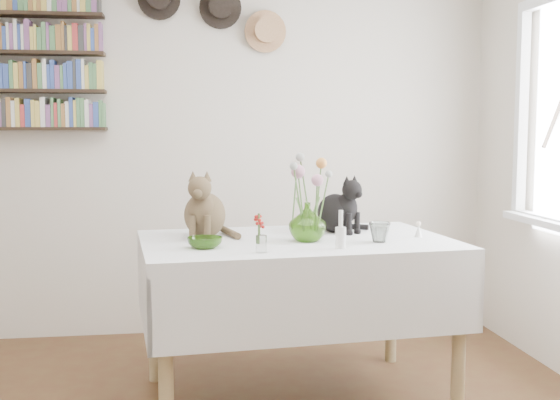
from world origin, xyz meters
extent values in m
cube|color=beige|center=(0.00, 2.27, 1.25)|extent=(4.04, 0.04, 2.54)
cube|color=white|center=(1.97, 1.53, 1.50)|extent=(0.06, 0.06, 1.20)
cube|color=white|center=(0.45, 0.95, 0.80)|extent=(1.65, 1.14, 0.07)
cylinder|color=tan|center=(-0.21, 0.47, 0.39)|extent=(0.07, 0.07, 0.77)
cylinder|color=tan|center=(1.19, 0.59, 0.39)|extent=(0.07, 0.07, 0.77)
cylinder|color=tan|center=(-0.29, 1.31, 0.39)|extent=(0.07, 0.07, 0.77)
cylinder|color=tan|center=(1.11, 1.44, 0.39)|extent=(0.07, 0.07, 0.77)
imported|color=#74B138|center=(0.49, 0.87, 0.94)|extent=(0.21, 0.21, 0.20)
imported|color=#74B138|center=(-0.02, 0.74, 0.86)|extent=(0.19, 0.19, 0.05)
imported|color=white|center=(0.84, 0.80, 0.89)|extent=(0.11, 0.11, 0.10)
cylinder|color=white|center=(0.61, 0.64, 0.89)|extent=(0.05, 0.05, 0.10)
cylinder|color=white|center=(0.61, 0.64, 0.98)|extent=(0.02, 0.02, 0.08)
cylinder|color=white|center=(0.23, 0.59, 0.88)|extent=(0.05, 0.05, 0.08)
cone|color=white|center=(1.09, 0.92, 0.87)|extent=(0.04, 0.04, 0.06)
sphere|color=beige|center=(1.09, 0.92, 0.91)|extent=(0.03, 0.03, 0.03)
cylinder|color=#4C7233|center=(0.46, 0.88, 1.04)|extent=(0.01, 0.01, 0.30)
sphere|color=#C8839C|center=(0.46, 0.88, 1.19)|extent=(0.07, 0.07, 0.07)
cylinder|color=#4C7233|center=(0.53, 0.85, 1.02)|extent=(0.01, 0.01, 0.26)
sphere|color=#C8839C|center=(0.53, 0.85, 1.15)|extent=(0.06, 0.06, 0.06)
cylinder|color=#4C7233|center=(0.55, 0.90, 1.06)|extent=(0.01, 0.01, 0.34)
sphere|color=orange|center=(0.55, 0.90, 1.23)|extent=(0.06, 0.06, 0.06)
cylinder|color=#4C7233|center=(0.43, 0.91, 1.04)|extent=(0.01, 0.01, 0.31)
sphere|color=orange|center=(0.43, 0.91, 1.20)|extent=(0.05, 0.05, 0.05)
cylinder|color=#4C7233|center=(0.49, 0.92, 1.07)|extent=(0.01, 0.01, 0.37)
sphere|color=#999E93|center=(0.49, 0.92, 1.26)|extent=(0.04, 0.04, 0.04)
cylinder|color=#4C7233|center=(0.44, 0.84, 1.05)|extent=(0.01, 0.01, 0.33)
sphere|color=#999E93|center=(0.44, 0.84, 1.22)|extent=(0.04, 0.04, 0.04)
cylinder|color=#4C7233|center=(0.56, 0.83, 1.03)|extent=(0.01, 0.01, 0.29)
sphere|color=#999E93|center=(0.56, 0.83, 1.18)|extent=(0.04, 0.04, 0.04)
cube|color=black|center=(-1.10, 2.16, 1.40)|extent=(1.00, 0.16, 0.02)
cube|color=black|center=(-1.10, 2.16, 1.64)|extent=(1.00, 0.16, 0.02)
cube|color=black|center=(-1.10, 2.16, 1.88)|extent=(1.00, 0.16, 0.02)
cube|color=black|center=(-1.10, 2.16, 2.12)|extent=(1.00, 0.16, 0.02)
cylinder|color=black|center=(0.15, 2.21, 2.20)|extent=(0.28, 0.02, 0.28)
cylinder|color=black|center=(0.15, 2.17, 2.20)|extent=(0.16, 0.08, 0.16)
cylinder|color=tan|center=(0.45, 2.21, 2.05)|extent=(0.28, 0.02, 0.28)
cylinder|color=tan|center=(0.45, 2.17, 2.05)|extent=(0.16, 0.08, 0.16)
camera|label=1|loc=(-0.15, -2.54, 1.40)|focal=45.00mm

